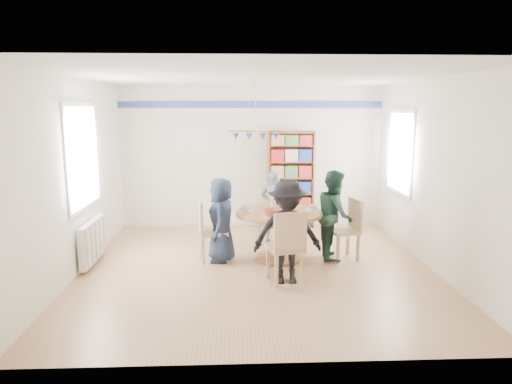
{
  "coord_description": "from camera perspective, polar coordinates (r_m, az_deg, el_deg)",
  "views": [
    {
      "loc": [
        -0.29,
        -6.27,
        2.27
      ],
      "look_at": [
        0.0,
        0.4,
        1.05
      ],
      "focal_mm": 32.0,
      "sensor_mm": 36.0,
      "label": 1
    }
  ],
  "objects": [
    {
      "name": "chair_far",
      "position": [
        7.87,
        2.12,
        -2.28
      ],
      "size": [
        0.55,
        0.55,
        1.0
      ],
      "color": "tan",
      "rests_on": "ground"
    },
    {
      "name": "dining_table",
      "position": [
        6.92,
        2.88,
        -4.0
      ],
      "size": [
        1.3,
        1.3,
        0.75
      ],
      "color": "#9A6232",
      "rests_on": "ground"
    },
    {
      "name": "chair_right",
      "position": [
        7.1,
        11.47,
        -4.21
      ],
      "size": [
        0.49,
        0.49,
        0.93
      ],
      "color": "tan",
      "rests_on": "ground"
    },
    {
      "name": "chair_left",
      "position": [
        6.91,
        -6.0,
        -4.45
      ],
      "size": [
        0.47,
        0.47,
        0.93
      ],
      "color": "tan",
      "rests_on": "ground"
    },
    {
      "name": "person_near",
      "position": [
        5.98,
        3.94,
        -5.03
      ],
      "size": [
        0.9,
        0.54,
        1.37
      ],
      "primitive_type": "imported",
      "rotation": [
        0.0,
        0.0,
        0.03
      ],
      "color": "black",
      "rests_on": "ground"
    },
    {
      "name": "person_far",
      "position": [
        7.79,
        2.22,
        -1.82
      ],
      "size": [
        0.53,
        0.42,
        1.26
      ],
      "primitive_type": "imported",
      "rotation": [
        0.0,
        0.0,
        2.84
      ],
      "color": "gray",
      "rests_on": "ground"
    },
    {
      "name": "person_left",
      "position": [
        6.84,
        -4.36,
        -3.51
      ],
      "size": [
        0.43,
        0.64,
        1.27
      ],
      "primitive_type": "imported",
      "rotation": [
        0.0,
        0.0,
        -1.61
      ],
      "color": "#1A263A",
      "rests_on": "ground"
    },
    {
      "name": "chair_near",
      "position": [
        5.97,
        3.91,
        -6.49
      ],
      "size": [
        0.53,
        0.53,
        0.99
      ],
      "color": "tan",
      "rests_on": "ground"
    },
    {
      "name": "ground",
      "position": [
        6.68,
        0.15,
        -9.52
      ],
      "size": [
        5.0,
        5.0,
        0.0
      ],
      "primitive_type": "plane",
      "color": "tan"
    },
    {
      "name": "tableware",
      "position": [
        6.88,
        2.66,
        -1.82
      ],
      "size": [
        1.23,
        1.23,
        0.32
      ],
      "color": "white",
      "rests_on": "dining_table"
    },
    {
      "name": "bookshelf",
      "position": [
        8.78,
        4.36,
        1.4
      ],
      "size": [
        0.88,
        0.26,
        1.85
      ],
      "color": "brown",
      "rests_on": "ground"
    },
    {
      "name": "radiator",
      "position": [
        7.17,
        -19.75,
        -5.8
      ],
      "size": [
        0.12,
        1.0,
        0.6
      ],
      "color": "silver",
      "rests_on": "ground"
    },
    {
      "name": "person_right",
      "position": [
        7.06,
        9.77,
        -2.8
      ],
      "size": [
        0.56,
        0.7,
        1.37
      ],
      "primitive_type": "imported",
      "rotation": [
        0.0,
        0.0,
        1.5
      ],
      "color": "#1B362A",
      "rests_on": "ground"
    },
    {
      "name": "room_shell",
      "position": [
        7.17,
        -2.25,
        5.37
      ],
      "size": [
        5.0,
        5.0,
        5.0
      ],
      "color": "white",
      "rests_on": "ground"
    }
  ]
}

